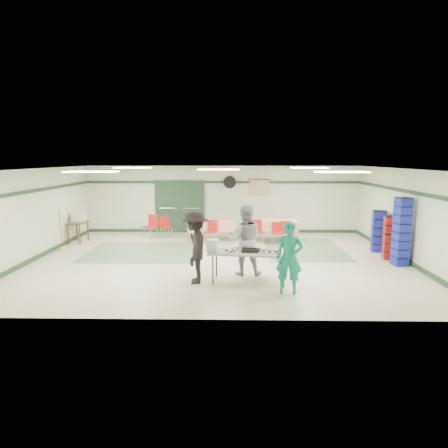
{
  "coord_description": "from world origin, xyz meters",
  "views": [
    {
      "loc": [
        0.4,
        -11.61,
        3.01
      ],
      "look_at": [
        0.17,
        -0.3,
        1.13
      ],
      "focal_mm": 32.0,
      "sensor_mm": 36.0,
      "label": 1
    }
  ],
  "objects_px": {
    "serving_table": "(249,253)",
    "printer_table": "(78,225)",
    "dining_table_b": "(211,225)",
    "chair_loose_a": "(165,225)",
    "crate_stack_blue_b": "(402,232)",
    "volunteer_grey": "(245,240)",
    "office_printer": "(78,217)",
    "broom": "(61,229)",
    "crate_stack_blue_a": "(379,231)",
    "chair_c": "(286,230)",
    "crate_stack_red": "(391,238)",
    "chair_a": "(277,231)",
    "chair_b": "(257,229)",
    "volunteer_teal": "(289,258)",
    "volunteer_dark": "(195,247)",
    "chair_d": "(212,229)",
    "dining_table_a": "(271,225)",
    "chair_loose_b": "(152,224)"
  },
  "relations": [
    {
      "from": "dining_table_b",
      "to": "chair_a",
      "type": "xyz_separation_m",
      "value": [
        2.36,
        -0.58,
        -0.09
      ]
    },
    {
      "from": "office_printer",
      "to": "broom",
      "type": "bearing_deg",
      "value": -100.63
    },
    {
      "from": "chair_b",
      "to": "chair_loose_b",
      "type": "distance_m",
      "value": 4.0
    },
    {
      "from": "dining_table_b",
      "to": "chair_b",
      "type": "bearing_deg",
      "value": -27.61
    },
    {
      "from": "volunteer_grey",
      "to": "dining_table_b",
      "type": "xyz_separation_m",
      "value": [
        -1.11,
        4.34,
        -0.34
      ]
    },
    {
      "from": "chair_b",
      "to": "crate_stack_blue_a",
      "type": "height_order",
      "value": "crate_stack_blue_a"
    },
    {
      "from": "dining_table_a",
      "to": "broom",
      "type": "xyz_separation_m",
      "value": [
        -7.05,
        -1.67,
        0.12
      ]
    },
    {
      "from": "dining_table_b",
      "to": "chair_loose_a",
      "type": "bearing_deg",
      "value": 156.48
    },
    {
      "from": "printer_table",
      "to": "dining_table_b",
      "type": "bearing_deg",
      "value": 9.72
    },
    {
      "from": "dining_table_a",
      "to": "printer_table",
      "type": "distance_m",
      "value": 6.98
    },
    {
      "from": "printer_table",
      "to": "serving_table",
      "type": "bearing_deg",
      "value": -32.97
    },
    {
      "from": "volunteer_grey",
      "to": "dining_table_a",
      "type": "xyz_separation_m",
      "value": [
        1.09,
        4.34,
        -0.34
      ]
    },
    {
      "from": "crate_stack_blue_b",
      "to": "volunteer_dark",
      "type": "bearing_deg",
      "value": -163.45
    },
    {
      "from": "chair_loose_a",
      "to": "crate_stack_red",
      "type": "height_order",
      "value": "crate_stack_red"
    },
    {
      "from": "volunteer_grey",
      "to": "crate_stack_blue_b",
      "type": "bearing_deg",
      "value": -164.88
    },
    {
      "from": "serving_table",
      "to": "printer_table",
      "type": "distance_m",
      "value": 7.5
    },
    {
      "from": "volunteer_dark",
      "to": "chair_d",
      "type": "distance_m",
      "value": 4.5
    },
    {
      "from": "chair_loose_a",
      "to": "crate_stack_blue_a",
      "type": "height_order",
      "value": "crate_stack_blue_a"
    },
    {
      "from": "chair_c",
      "to": "crate_stack_blue_a",
      "type": "relative_size",
      "value": 0.61
    },
    {
      "from": "chair_loose_a",
      "to": "crate_stack_blue_b",
      "type": "height_order",
      "value": "crate_stack_blue_b"
    },
    {
      "from": "printer_table",
      "to": "office_printer",
      "type": "relative_size",
      "value": 2.0
    },
    {
      "from": "chair_loose_a",
      "to": "printer_table",
      "type": "xyz_separation_m",
      "value": [
        -3.01,
        -0.91,
        0.13
      ]
    },
    {
      "from": "chair_a",
      "to": "printer_table",
      "type": "bearing_deg",
      "value": -172.69
    },
    {
      "from": "dining_table_b",
      "to": "chair_loose_b",
      "type": "xyz_separation_m",
      "value": [
        -2.24,
        0.28,
        -0.02
      ]
    },
    {
      "from": "chair_loose_a",
      "to": "crate_stack_blue_a",
      "type": "relative_size",
      "value": 0.61
    },
    {
      "from": "volunteer_grey",
      "to": "dining_table_a",
      "type": "distance_m",
      "value": 4.49
    },
    {
      "from": "volunteer_grey",
      "to": "chair_loose_b",
      "type": "relative_size",
      "value": 2.02
    },
    {
      "from": "dining_table_a",
      "to": "chair_d",
      "type": "relative_size",
      "value": 2.33
    },
    {
      "from": "chair_c",
      "to": "chair_d",
      "type": "xyz_separation_m",
      "value": [
        -2.64,
        -0.0,
        0.01
      ]
    },
    {
      "from": "serving_table",
      "to": "chair_a",
      "type": "height_order",
      "value": "chair_a"
    },
    {
      "from": "crate_stack_red",
      "to": "chair_loose_a",
      "type": "bearing_deg",
      "value": 156.71
    },
    {
      "from": "crate_stack_red",
      "to": "crate_stack_blue_b",
      "type": "xyz_separation_m",
      "value": [
        0.0,
        -0.7,
        0.31
      ]
    },
    {
      "from": "volunteer_dark",
      "to": "printer_table",
      "type": "height_order",
      "value": "volunteer_dark"
    },
    {
      "from": "chair_loose_b",
      "to": "dining_table_a",
      "type": "bearing_deg",
      "value": 20.66
    },
    {
      "from": "crate_stack_red",
      "to": "chair_c",
      "type": "bearing_deg",
      "value": 143.47
    },
    {
      "from": "chair_b",
      "to": "chair_c",
      "type": "bearing_deg",
      "value": -15.6
    },
    {
      "from": "serving_table",
      "to": "chair_c",
      "type": "distance_m",
      "value": 4.67
    },
    {
      "from": "chair_d",
      "to": "chair_loose_b",
      "type": "bearing_deg",
      "value": -179.62
    },
    {
      "from": "printer_table",
      "to": "crate_stack_blue_b",
      "type": "bearing_deg",
      "value": -11.52
    },
    {
      "from": "volunteer_grey",
      "to": "crate_stack_red",
      "type": "relative_size",
      "value": 1.39
    },
    {
      "from": "volunteer_teal",
      "to": "volunteer_grey",
      "type": "relative_size",
      "value": 0.89
    },
    {
      "from": "crate_stack_red",
      "to": "chair_a",
      "type": "bearing_deg",
      "value": 146.51
    },
    {
      "from": "chair_a",
      "to": "chair_c",
      "type": "bearing_deg",
      "value": 9.03
    },
    {
      "from": "crate_stack_blue_b",
      "to": "printer_table",
      "type": "height_order",
      "value": "crate_stack_blue_b"
    },
    {
      "from": "serving_table",
      "to": "chair_c",
      "type": "relative_size",
      "value": 2.47
    },
    {
      "from": "serving_table",
      "to": "broom",
      "type": "height_order",
      "value": "broom"
    },
    {
      "from": "dining_table_b",
      "to": "chair_loose_b",
      "type": "relative_size",
      "value": 1.99
    },
    {
      "from": "broom",
      "to": "office_printer",
      "type": "bearing_deg",
      "value": 75.79
    },
    {
      "from": "broom",
      "to": "crate_stack_blue_a",
      "type": "bearing_deg",
      "value": -10.74
    },
    {
      "from": "volunteer_grey",
      "to": "chair_c",
      "type": "bearing_deg",
      "value": -109.93
    }
  ]
}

